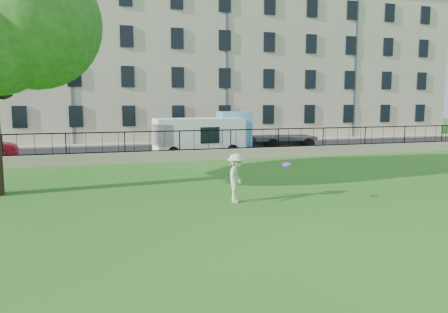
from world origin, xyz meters
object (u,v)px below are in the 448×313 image
object	(u,v)px
blue_truck	(265,131)
man	(236,178)
white_van	(199,137)
frisbee	(286,165)

from	to	relation	value
blue_truck	man	bearing A→B (deg)	-111.14
white_van	blue_truck	xyz separation A→B (m)	(4.83, 1.00, 0.18)
white_van	man	bearing A→B (deg)	-100.29
man	blue_truck	bearing A→B (deg)	3.34
man	white_van	world-z (taller)	white_van
man	white_van	distance (m)	12.92
man	white_van	bearing A→B (deg)	21.03
man	frisbee	bearing A→B (deg)	-94.84
man	frisbee	distance (m)	1.74
frisbee	white_van	distance (m)	13.72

